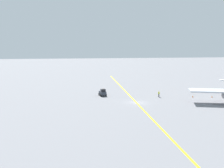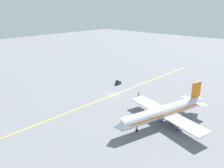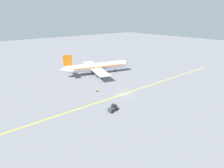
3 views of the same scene
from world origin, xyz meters
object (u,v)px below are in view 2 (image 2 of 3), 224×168
Objects in this scene: airplane_at_gate at (164,112)px; baggage_tug_dark at (118,82)px; traffic_cone_mid_apron at (156,102)px; ground_crew_worker at (139,93)px; traffic_cone_near_nose at (167,107)px.

baggage_tug_dark is (33.21, -16.99, -2.81)m from airplane_at_gate.
baggage_tug_dark is 5.76× the size of traffic_cone_mid_apron.
traffic_cone_near_nose is at bearing 169.59° from ground_crew_worker.
ground_crew_worker is (-14.76, 4.24, 0.01)m from baggage_tug_dark.
airplane_at_gate is at bearing 152.90° from baggage_tug_dark.
ground_crew_worker reaches higher than traffic_cone_mid_apron.
traffic_cone_mid_apron is at bearing 170.52° from ground_crew_worker.
airplane_at_gate is 22.60m from ground_crew_worker.
airplane_at_gate is 11.01× the size of baggage_tug_dark.
baggage_tug_dark is 24.43m from traffic_cone_mid_apron.
traffic_cone_mid_apron is (4.96, -1.06, 0.00)m from traffic_cone_near_nose.
baggage_tug_dark reaches higher than traffic_cone_near_nose.
traffic_cone_mid_apron is at bearing -12.08° from traffic_cone_near_nose.
ground_crew_worker is 14.18m from traffic_cone_near_nose.
baggage_tug_dark is at bearing -13.58° from traffic_cone_mid_apron.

